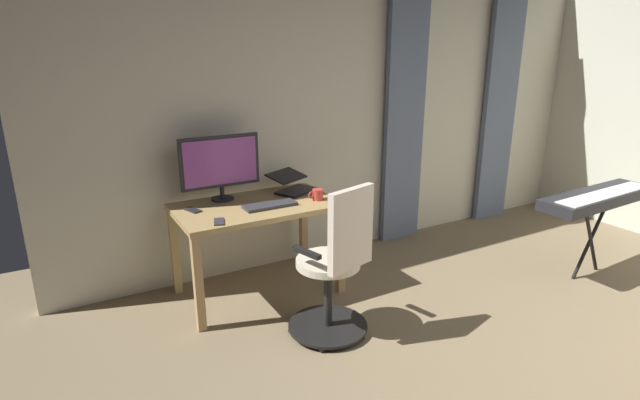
# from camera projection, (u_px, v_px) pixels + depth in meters

# --- Properties ---
(back_room_partition) EXTENTS (5.67, 0.10, 2.83)m
(back_room_partition) POSITION_uv_depth(u_px,v_px,m) (356.00, 102.00, 4.67)
(back_room_partition) COLOR beige
(back_room_partition) RESTS_ON ground
(curtain_left_panel) EXTENTS (0.45, 0.06, 2.65)m
(curtain_left_panel) POSITION_uv_depth(u_px,v_px,m) (500.00, 102.00, 5.46)
(curtain_left_panel) COLOR slate
(curtain_left_panel) RESTS_ON ground
(curtain_right_panel) EXTENTS (0.44, 0.06, 2.65)m
(curtain_right_panel) POSITION_uv_depth(u_px,v_px,m) (405.00, 109.00, 4.84)
(curtain_right_panel) COLOR slate
(curtain_right_panel) RESTS_ON ground
(desk) EXTENTS (1.24, 0.72, 0.76)m
(desk) POSITION_uv_depth(u_px,v_px,m) (257.00, 217.00, 3.89)
(desk) COLOR tan
(desk) RESTS_ON ground
(office_chair) EXTENTS (0.56, 0.56, 1.09)m
(office_chair) POSITION_uv_depth(u_px,v_px,m) (336.00, 269.00, 3.34)
(office_chair) COLOR black
(office_chair) RESTS_ON ground
(computer_monitor) EXTENTS (0.63, 0.18, 0.51)m
(computer_monitor) POSITION_uv_depth(u_px,v_px,m) (220.00, 164.00, 3.89)
(computer_monitor) COLOR #232328
(computer_monitor) RESTS_ON desk
(computer_keyboard) EXTENTS (0.40, 0.15, 0.02)m
(computer_keyboard) POSITION_uv_depth(u_px,v_px,m) (270.00, 205.00, 3.80)
(computer_keyboard) COLOR #333338
(computer_keyboard) RESTS_ON desk
(laptop) EXTENTS (0.43, 0.43, 0.15)m
(laptop) POSITION_uv_depth(u_px,v_px,m) (293.00, 185.00, 4.18)
(laptop) COLOR black
(laptop) RESTS_ON desk
(cell_phone_by_monitor) EXTENTS (0.11, 0.16, 0.01)m
(cell_phone_by_monitor) POSITION_uv_depth(u_px,v_px,m) (219.00, 222.00, 3.47)
(cell_phone_by_monitor) COLOR #333338
(cell_phone_by_monitor) RESTS_ON desk
(cell_phone_face_up) EXTENTS (0.11, 0.16, 0.01)m
(cell_phone_face_up) POSITION_uv_depth(u_px,v_px,m) (193.00, 210.00, 3.71)
(cell_phone_face_up) COLOR #232328
(cell_phone_face_up) RESTS_ON desk
(mug_tea) EXTENTS (0.13, 0.09, 0.09)m
(mug_tea) POSITION_uv_depth(u_px,v_px,m) (317.00, 195.00, 3.95)
(mug_tea) COLOR #CC3D33
(mug_tea) RESTS_ON desk
(piano_keyboard) EXTENTS (1.24, 0.37, 0.76)m
(piano_keyboard) POSITION_uv_depth(u_px,v_px,m) (598.00, 199.00, 4.19)
(piano_keyboard) COLOR black
(piano_keyboard) RESTS_ON ground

